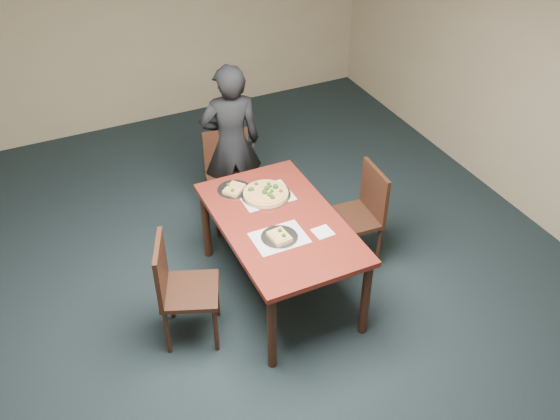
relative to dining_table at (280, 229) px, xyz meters
name	(u,v)px	position (x,y,z in m)	size (l,w,h in m)	color
ground	(271,356)	(-0.37, -0.61, -0.66)	(8.00, 8.00, 0.00)	black
room_shell	(268,163)	(-0.37, -0.61, 1.08)	(8.00, 8.00, 8.00)	tan
dining_table	(280,229)	(0.00, 0.00, 0.00)	(0.90, 1.50, 0.75)	#5B1812
chair_far	(229,173)	(0.01, 1.12, -0.14)	(0.49, 0.49, 0.91)	black
chair_left	(179,285)	(-0.88, -0.12, -0.14)	(0.55, 0.55, 0.91)	black
chair_right	(361,211)	(0.81, 0.10, -0.14)	(0.45, 0.45, 0.91)	black
diner	(231,143)	(0.07, 1.21, 0.11)	(0.56, 0.37, 1.54)	black
placemat_main	(266,195)	(0.04, 0.35, 0.09)	(0.42, 0.32, 0.00)	white
placemat_near	(279,238)	(-0.10, -0.19, 0.09)	(0.40, 0.30, 0.00)	white
pizza_pan	(266,193)	(0.04, 0.35, 0.12)	(0.41, 0.41, 0.07)	silver
slice_plate_near	(279,236)	(-0.09, -0.19, 0.11)	(0.28, 0.28, 0.06)	silver
slice_plate_far	(234,189)	(-0.17, 0.53, 0.10)	(0.28, 0.28, 0.05)	silver
napkin	(323,232)	(0.23, -0.27, 0.09)	(0.14, 0.14, 0.01)	white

